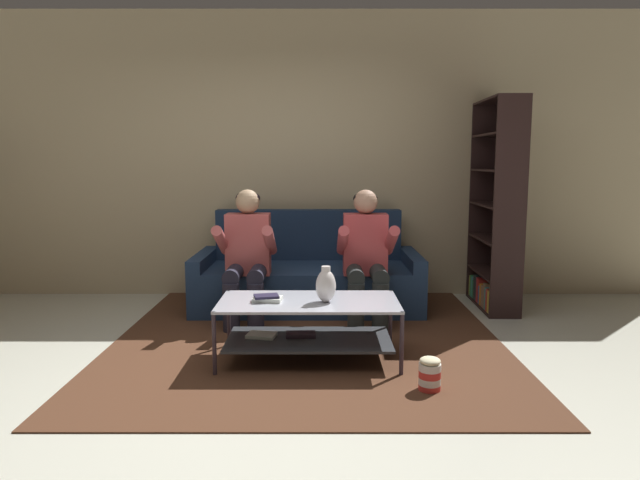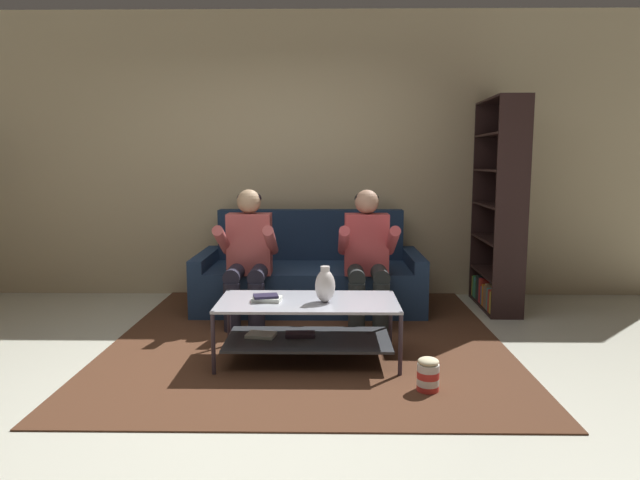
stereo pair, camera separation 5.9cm
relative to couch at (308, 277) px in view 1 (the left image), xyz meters
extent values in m
plane|color=beige|center=(-0.32, -1.88, -0.29)|extent=(16.80, 16.80, 0.00)
cube|color=tan|center=(-0.32, 0.58, 1.16)|extent=(8.40, 0.12, 2.90)
cube|color=navy|center=(0.00, -0.06, -0.08)|extent=(1.85, 0.96, 0.41)
cube|color=#1A2B46|center=(0.00, 0.33, 0.37)|extent=(1.85, 0.18, 0.50)
cube|color=navy|center=(-0.99, -0.06, -0.02)|extent=(0.13, 0.96, 0.53)
cube|color=navy|center=(0.99, -0.06, -0.02)|extent=(0.13, 0.96, 0.53)
cylinder|color=#22212F|center=(-0.61, -0.85, -0.08)|extent=(0.14, 0.14, 0.41)
cylinder|color=#22212F|center=(-0.41, -0.85, -0.08)|extent=(0.14, 0.14, 0.41)
cylinder|color=#22212F|center=(-0.61, -0.67, 0.17)|extent=(0.14, 0.42, 0.14)
cylinder|color=#22212F|center=(-0.41, -0.67, 0.17)|extent=(0.14, 0.42, 0.14)
cube|color=#B95150|center=(-0.51, -0.46, 0.39)|extent=(0.38, 0.22, 0.53)
cylinder|color=#B95150|center=(-0.72, -0.64, 0.44)|extent=(0.09, 0.49, 0.31)
cylinder|color=#B95150|center=(-0.31, -0.64, 0.44)|extent=(0.09, 0.49, 0.31)
sphere|color=tan|center=(-0.51, -0.46, 0.76)|extent=(0.21, 0.21, 0.21)
ellipsoid|color=black|center=(-0.51, -0.44, 0.79)|extent=(0.21, 0.21, 0.13)
cylinder|color=#252A29|center=(0.41, -0.85, -0.08)|extent=(0.14, 0.14, 0.41)
cylinder|color=#252A29|center=(0.61, -0.85, -0.08)|extent=(0.14, 0.14, 0.41)
cylinder|color=#252A29|center=(0.41, -0.67, 0.17)|extent=(0.14, 0.42, 0.14)
cylinder|color=#252A29|center=(0.61, -0.67, 0.17)|extent=(0.14, 0.42, 0.14)
cube|color=#BE4547|center=(0.51, -0.46, 0.39)|extent=(0.38, 0.22, 0.53)
cylinder|color=#BE4547|center=(0.31, -0.64, 0.44)|extent=(0.09, 0.49, 0.31)
cylinder|color=#BE4547|center=(0.72, -0.64, 0.44)|extent=(0.09, 0.49, 0.31)
sphere|color=tan|center=(0.51, -0.46, 0.76)|extent=(0.21, 0.21, 0.21)
ellipsoid|color=black|center=(0.51, -0.44, 0.79)|extent=(0.21, 0.21, 0.13)
cube|color=#B3B6C4|center=(0.04, -1.52, 0.14)|extent=(1.25, 0.63, 0.02)
cube|color=#33373B|center=(0.04, -1.52, -0.14)|extent=(1.15, 0.58, 0.02)
cylinder|color=#352A34|center=(-0.57, -1.82, -0.07)|extent=(0.03, 0.03, 0.43)
cylinder|color=#352A34|center=(0.65, -1.82, -0.07)|extent=(0.03, 0.03, 0.43)
cylinder|color=#352A34|center=(-0.57, -1.22, -0.07)|extent=(0.03, 0.03, 0.43)
cylinder|color=#352A34|center=(0.65, -1.22, -0.07)|extent=(0.03, 0.03, 0.43)
cube|color=silver|center=(-0.30, -1.48, -0.12)|extent=(0.22, 0.18, 0.02)
cube|color=#2D2028|center=(-0.02, -1.47, -0.11)|extent=(0.21, 0.12, 0.03)
cube|color=#502F1E|center=(0.02, -0.89, -0.28)|extent=(3.00, 3.45, 0.01)
cube|color=#625252|center=(0.02, -0.89, -0.28)|extent=(1.65, 1.90, 0.00)
ellipsoid|color=silver|center=(0.16, -1.56, 0.26)|extent=(0.14, 0.14, 0.23)
cylinder|color=silver|center=(0.16, -1.56, 0.37)|extent=(0.06, 0.06, 0.05)
cube|color=silver|center=(-0.25, -1.54, 0.16)|extent=(0.21, 0.16, 0.03)
cube|color=#221D36|center=(-0.26, -1.55, 0.18)|extent=(0.19, 0.15, 0.02)
cube|color=black|center=(1.79, 0.43, 0.70)|extent=(0.29, 0.03, 1.97)
cube|color=black|center=(1.77, -0.45, 0.70)|extent=(0.29, 0.03, 1.97)
cube|color=black|center=(1.92, -0.01, 0.70)|extent=(0.04, 0.90, 1.97)
cube|color=black|center=(1.78, -0.01, -0.28)|extent=(0.31, 0.86, 0.02)
cube|color=black|center=(1.78, -0.01, 0.04)|extent=(0.31, 0.86, 0.02)
cube|color=black|center=(1.78, -0.01, 0.37)|extent=(0.31, 0.86, 0.02)
cube|color=black|center=(1.78, -0.01, 0.70)|extent=(0.31, 0.86, 0.02)
cube|color=black|center=(1.78, -0.01, 1.03)|extent=(0.31, 0.86, 0.02)
cube|color=black|center=(1.78, -0.01, 1.35)|extent=(0.31, 0.86, 0.02)
cube|color=black|center=(1.78, -0.01, 1.67)|extent=(0.31, 0.86, 0.02)
cube|color=#B1A942|center=(1.79, 0.40, -0.17)|extent=(0.25, 0.03, 0.20)
cube|color=green|center=(1.78, 0.35, -0.16)|extent=(0.22, 0.05, 0.21)
cube|color=teal|center=(1.77, 0.30, -0.16)|extent=(0.21, 0.03, 0.21)
cube|color=#2F8E50|center=(1.77, 0.26, -0.18)|extent=(0.22, 0.04, 0.18)
cube|color=#27302F|center=(1.79, 0.21, -0.14)|extent=(0.26, 0.05, 0.25)
cube|color=#202F2F|center=(1.78, 0.15, -0.14)|extent=(0.23, 0.05, 0.25)
cube|color=red|center=(1.79, 0.10, -0.15)|extent=(0.26, 0.04, 0.24)
cube|color=red|center=(1.77, 0.06, -0.15)|extent=(0.23, 0.05, 0.24)
cube|color=#2F5BB1|center=(1.78, 0.02, -0.18)|extent=(0.24, 0.03, 0.18)
cube|color=orange|center=(1.75, -0.03, -0.16)|extent=(0.19, 0.05, 0.21)
cube|color=#A26B4D|center=(1.76, -0.10, -0.17)|extent=(0.21, 0.06, 0.20)
cube|color=#946D48|center=(1.76, -0.16, -0.15)|extent=(0.22, 0.06, 0.24)
cube|color=teal|center=(1.75, -0.21, -0.16)|extent=(0.20, 0.04, 0.21)
cube|color=red|center=(1.78, -0.26, -0.16)|extent=(0.26, 0.06, 0.21)
cube|color=gold|center=(1.75, -0.32, -0.17)|extent=(0.20, 0.05, 0.20)
cube|color=#9A7148|center=(1.78, -0.37, -0.13)|extent=(0.26, 0.03, 0.27)
cylinder|color=red|center=(0.79, -2.07, -0.27)|extent=(0.14, 0.14, 0.04)
cylinder|color=white|center=(0.79, -2.07, -0.22)|extent=(0.14, 0.14, 0.04)
cylinder|color=red|center=(0.79, -2.07, -0.18)|extent=(0.14, 0.14, 0.04)
cylinder|color=white|center=(0.79, -2.07, -0.13)|extent=(0.14, 0.14, 0.04)
ellipsoid|color=beige|center=(0.79, -2.07, -0.09)|extent=(0.13, 0.13, 0.05)
camera|label=1|loc=(0.12, -5.40, 1.11)|focal=32.00mm
camera|label=2|loc=(0.18, -5.40, 1.11)|focal=32.00mm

